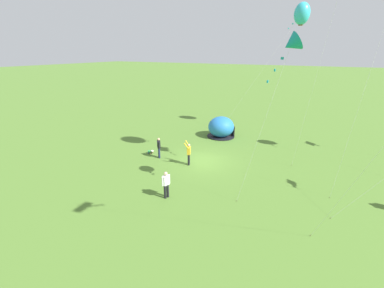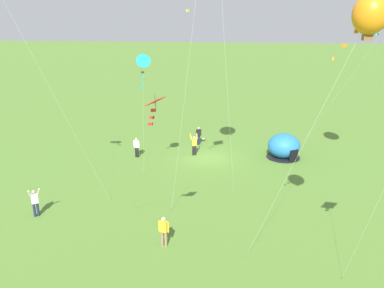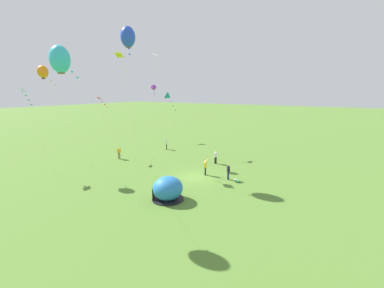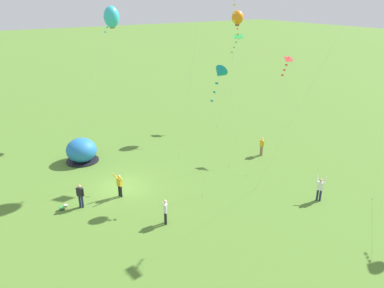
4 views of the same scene
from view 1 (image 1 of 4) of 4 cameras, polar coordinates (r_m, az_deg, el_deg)
The scene contains 8 objects.
ground_plane at distance 20.82m, azimuth 2.38°, elevation -3.69°, with size 300.00×300.00×0.00m, color #517A2D.
popup_tent at distance 26.41m, azimuth 6.50°, elevation 3.70°, with size 2.81×2.81×2.10m.
toddler_crawling at distance 22.37m, azimuth -9.15°, elevation -1.71°, with size 0.27×0.55×0.32m.
person_arms_raised at distance 19.69m, azimuth -0.75°, elevation -1.95°, with size 0.71×0.60×1.89m.
person_far_back at distance 21.17m, azimuth -7.38°, elevation -0.61°, with size 0.46×0.43×1.72m.
person_watching_sky at distance 15.47m, azimuth -5.78°, elevation -8.70°, with size 0.56×0.35×1.72m.
kite_teal at distance 13.70m, azimuth 21.19°, elevation 19.97°, with size 1.41×2.54×9.23m.
kite_cyan at distance 29.26m, azimuth 23.25°, elevation 25.07°, with size 5.06×7.17×12.68m.
Camera 1 is at (17.22, 8.16, 8.39)m, focal length 24.00 mm.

